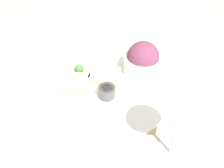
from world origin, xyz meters
TOP-DOWN VIEW (x-y plane):
  - ground_plane at (0.00, 0.00)m, footprint 4.00×4.00m
  - dinner_plate at (0.00, 0.00)m, footprint 0.33×0.33m
  - salad_bowl at (-0.11, -0.06)m, footprint 0.11×0.11m
  - sauce_ramekin at (0.02, 0.02)m, footprint 0.05×0.05m
  - cheese_toast_near at (0.01, -0.05)m, footprint 0.11×0.10m
  - cheese_toast_far at (0.10, -0.03)m, footprint 0.10×0.10m
  - wine_glass at (-0.08, 0.22)m, footprint 0.09×0.09m
  - garnish at (0.08, -0.10)m, footprint 0.03×0.03m
  - napkin at (-0.28, 0.05)m, footprint 0.17×0.18m
  - fork at (0.00, -0.28)m, footprint 0.16×0.13m

SIDE VIEW (x-z plane):
  - ground_plane at x=0.00m, z-range 0.00..0.00m
  - napkin at x=-0.28m, z-range 0.00..0.01m
  - fork at x=0.00m, z-range 0.00..0.01m
  - dinner_plate at x=0.00m, z-range 0.00..0.01m
  - cheese_toast_near at x=0.01m, z-range 0.01..0.04m
  - cheese_toast_far at x=0.10m, z-range 0.01..0.04m
  - garnish at x=0.08m, z-range 0.01..0.04m
  - sauce_ramekin at x=0.02m, z-range 0.02..0.05m
  - salad_bowl at x=-0.11m, z-range 0.01..0.11m
  - wine_glass at x=-0.08m, z-range 0.03..0.18m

